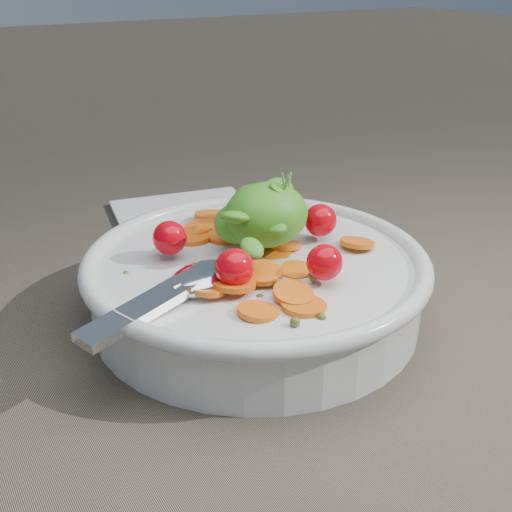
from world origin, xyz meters
TOP-DOWN VIEW (x-y plane):
  - ground at (0.00, 0.00)m, footprint 6.00×6.00m
  - bowl at (-0.02, 0.01)m, footprint 0.34×0.31m
  - napkin at (0.03, 0.27)m, footprint 0.20×0.18m

SIDE VIEW (x-z plane):
  - ground at x=0.00m, z-range 0.00..0.00m
  - napkin at x=0.03m, z-range 0.00..0.01m
  - bowl at x=-0.02m, z-range -0.03..0.10m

